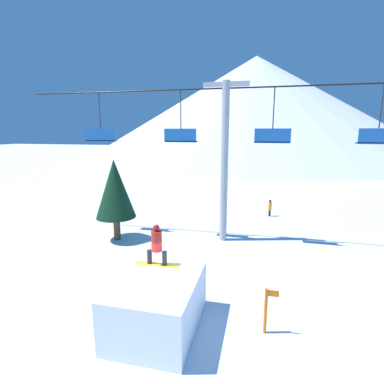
{
  "coord_description": "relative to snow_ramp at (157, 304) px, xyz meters",
  "views": [
    {
      "loc": [
        2.66,
        -8.07,
        6.13
      ],
      "look_at": [
        -0.34,
        4.49,
        3.47
      ],
      "focal_mm": 28.0,
      "sensor_mm": 36.0,
      "label": 1
    }
  ],
  "objects": [
    {
      "name": "mountain_ridge",
      "position": [
        0.34,
        69.45,
        10.9
      ],
      "size": [
        79.78,
        79.78,
        23.47
      ],
      "color": "silver",
      "rests_on": "ground_plane"
    },
    {
      "name": "snowboarder",
      "position": [
        -0.33,
        0.95,
        1.54
      ],
      "size": [
        1.53,
        0.36,
        1.42
      ],
      "color": "yellow",
      "rests_on": "snow_ramp"
    },
    {
      "name": "distant_skier",
      "position": [
        3.61,
        13.82,
        -0.17
      ],
      "size": [
        0.24,
        0.24,
        1.23
      ],
      "color": "black",
      "rests_on": "ground_plane"
    },
    {
      "name": "chairlift",
      "position": [
        0.95,
        8.23,
        4.4
      ],
      "size": [
        22.97,
        0.44,
        8.67
      ],
      "color": "#9E9EA3",
      "rests_on": "ground_plane"
    },
    {
      "name": "trail_marker",
      "position": [
        3.3,
        0.55,
        -0.04
      ],
      "size": [
        0.41,
        0.1,
        1.48
      ],
      "color": "orange",
      "rests_on": "ground_plane"
    },
    {
      "name": "snow_ramp",
      "position": [
        0.0,
        0.0,
        0.0
      ],
      "size": [
        2.45,
        3.26,
        1.67
      ],
      "color": "white",
      "rests_on": "ground_plane"
    },
    {
      "name": "ground_plane",
      "position": [
        0.34,
        0.14,
        -0.84
      ],
      "size": [
        220.0,
        220.0,
        0.0
      ],
      "primitive_type": "plane",
      "color": "white"
    },
    {
      "name": "pine_tree_near",
      "position": [
        -4.96,
        6.92,
        2.1
      ],
      "size": [
        2.22,
        2.22,
        4.61
      ],
      "color": "#4C3823",
      "rests_on": "ground_plane"
    }
  ]
}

